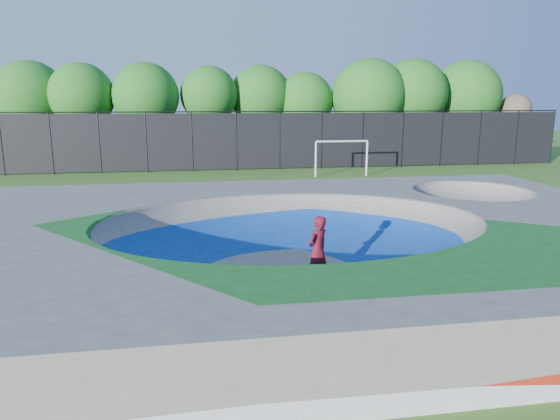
# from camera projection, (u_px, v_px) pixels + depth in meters

# --- Properties ---
(ground) EXTENTS (120.00, 120.00, 0.00)m
(ground) POSITION_uv_depth(u_px,v_px,m) (292.00, 270.00, 14.33)
(ground) COLOR #37611B
(ground) RESTS_ON ground
(skate_deck) EXTENTS (22.00, 14.00, 1.50)m
(skate_deck) POSITION_uv_depth(u_px,v_px,m) (292.00, 245.00, 14.17)
(skate_deck) COLOR gray
(skate_deck) RESTS_ON ground
(skater) EXTENTS (0.80, 0.76, 1.84)m
(skater) POSITION_uv_depth(u_px,v_px,m) (318.00, 250.00, 13.06)
(skater) COLOR #B60E25
(skater) RESTS_ON ground
(skateboard) EXTENTS (0.79, 0.58, 0.05)m
(skateboard) POSITION_uv_depth(u_px,v_px,m) (317.00, 283.00, 13.25)
(skateboard) COLOR black
(skateboard) RESTS_ON ground
(soccer_goal) EXTENTS (3.47, 0.12, 2.29)m
(soccer_goal) POSITION_uv_depth(u_px,v_px,m) (342.00, 151.00, 31.51)
(soccer_goal) COLOR silver
(soccer_goal) RESTS_ON ground
(fence) EXTENTS (48.09, 0.09, 4.04)m
(fence) POSITION_uv_depth(u_px,v_px,m) (236.00, 140.00, 34.13)
(fence) COLOR black
(fence) RESTS_ON ground
(treeline) EXTENTS (52.05, 7.41, 8.05)m
(treeline) POSITION_uv_depth(u_px,v_px,m) (216.00, 97.00, 38.18)
(treeline) COLOR #3F2D1F
(treeline) RESTS_ON ground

